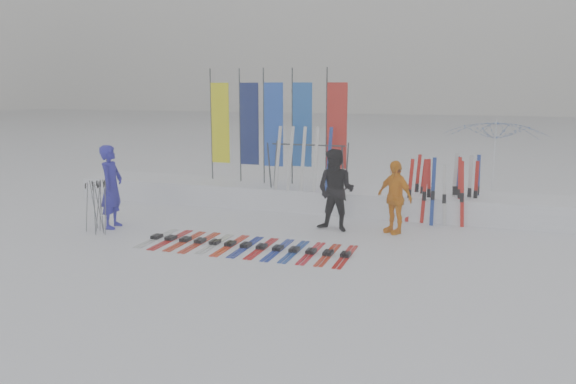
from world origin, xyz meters
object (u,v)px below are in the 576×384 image
(person_blue, at_px, (112,187))
(ski_rack, at_px, (308,160))
(person_black, at_px, (336,190))
(ski_row, at_px, (245,246))
(person_yellow, at_px, (394,197))
(tent_canopy, at_px, (493,163))

(person_blue, bearing_deg, ski_rack, -61.09)
(person_black, xyz_separation_m, ski_row, (-1.44, -1.94, -0.91))
(ski_row, bearing_deg, person_yellow, 38.26)
(tent_canopy, height_order, ski_rack, tent_canopy)
(person_black, distance_m, ski_row, 2.59)
(person_black, xyz_separation_m, tent_canopy, (3.46, 3.81, 0.29))
(person_yellow, bearing_deg, person_black, -135.38)
(tent_canopy, xyz_separation_m, ski_row, (-4.91, -5.75, -1.20))
(person_yellow, height_order, tent_canopy, tent_canopy)
(person_black, distance_m, ski_rack, 2.20)
(person_yellow, height_order, ski_rack, ski_rack)
(person_yellow, bearing_deg, person_blue, -131.03)
(person_black, relative_size, ski_rack, 0.93)
(person_black, bearing_deg, person_yellow, 20.37)
(tent_canopy, height_order, ski_row, tent_canopy)
(person_yellow, xyz_separation_m, ski_row, (-2.75, -2.17, -0.80))
(person_blue, relative_size, tent_canopy, 0.71)
(ski_row, relative_size, ski_rack, 2.16)
(tent_canopy, relative_size, ski_row, 0.62)
(person_black, relative_size, tent_canopy, 0.69)
(person_blue, distance_m, ski_row, 3.78)
(person_blue, xyz_separation_m, person_yellow, (6.37, 1.61, -0.15))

